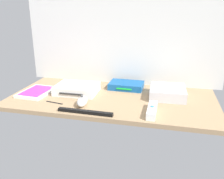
{
  "coord_description": "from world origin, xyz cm",
  "views": [
    {
      "loc": [
        26.01,
        -108.29,
        42.32
      ],
      "look_at": [
        0.0,
        0.0,
        4.0
      ],
      "focal_mm": 38.77,
      "sensor_mm": 36.0,
      "label": 1
    }
  ],
  "objects_px": {
    "game_console": "(77,89)",
    "sensor_bar": "(85,112)",
    "remote_nunchuk": "(82,101)",
    "remote_wand": "(152,110)",
    "mini_computer": "(168,92)",
    "stylus_pen": "(54,102)",
    "game_case": "(37,92)",
    "network_router": "(126,85)"
  },
  "relations": [
    {
      "from": "game_console",
      "to": "sensor_bar",
      "type": "height_order",
      "value": "game_console"
    },
    {
      "from": "remote_nunchuk",
      "to": "sensor_bar",
      "type": "bearing_deg",
      "value": -69.59
    },
    {
      "from": "remote_wand",
      "to": "mini_computer",
      "type": "bearing_deg",
      "value": 74.93
    },
    {
      "from": "stylus_pen",
      "to": "game_case",
      "type": "bearing_deg",
      "value": 146.23
    },
    {
      "from": "sensor_bar",
      "to": "stylus_pen",
      "type": "relative_size",
      "value": 2.67
    },
    {
      "from": "mini_computer",
      "to": "remote_wand",
      "type": "relative_size",
      "value": 1.19
    },
    {
      "from": "remote_nunchuk",
      "to": "mini_computer",
      "type": "bearing_deg",
      "value": 20.83
    },
    {
      "from": "game_case",
      "to": "sensor_bar",
      "type": "bearing_deg",
      "value": -24.68
    },
    {
      "from": "mini_computer",
      "to": "network_router",
      "type": "relative_size",
      "value": 0.97
    },
    {
      "from": "remote_nunchuk",
      "to": "stylus_pen",
      "type": "xyz_separation_m",
      "value": [
        -0.14,
        -0.0,
        -0.02
      ]
    },
    {
      "from": "game_console",
      "to": "mini_computer",
      "type": "height_order",
      "value": "mini_computer"
    },
    {
      "from": "game_case",
      "to": "remote_nunchuk",
      "type": "relative_size",
      "value": 1.9
    },
    {
      "from": "mini_computer",
      "to": "game_case",
      "type": "xyz_separation_m",
      "value": [
        -0.65,
        -0.1,
        -0.02
      ]
    },
    {
      "from": "network_router",
      "to": "remote_nunchuk",
      "type": "relative_size",
      "value": 1.75
    },
    {
      "from": "mini_computer",
      "to": "network_router",
      "type": "distance_m",
      "value": 0.24
    },
    {
      "from": "network_router",
      "to": "remote_wand",
      "type": "bearing_deg",
      "value": -59.99
    },
    {
      "from": "network_router",
      "to": "stylus_pen",
      "type": "relative_size",
      "value": 2.03
    },
    {
      "from": "game_case",
      "to": "remote_wand",
      "type": "distance_m",
      "value": 0.61
    },
    {
      "from": "game_case",
      "to": "sensor_bar",
      "type": "height_order",
      "value": "game_case"
    },
    {
      "from": "game_case",
      "to": "sensor_bar",
      "type": "relative_size",
      "value": 0.83
    },
    {
      "from": "game_console",
      "to": "stylus_pen",
      "type": "bearing_deg",
      "value": -109.21
    },
    {
      "from": "game_console",
      "to": "sensor_bar",
      "type": "distance_m",
      "value": 0.27
    },
    {
      "from": "remote_nunchuk",
      "to": "remote_wand",
      "type": "bearing_deg",
      "value": -9.81
    },
    {
      "from": "sensor_bar",
      "to": "game_case",
      "type": "bearing_deg",
      "value": 152.73
    },
    {
      "from": "mini_computer",
      "to": "stylus_pen",
      "type": "bearing_deg",
      "value": -158.71
    },
    {
      "from": "game_case",
      "to": "stylus_pen",
      "type": "xyz_separation_m",
      "value": [
        0.15,
        -0.1,
        -0.0
      ]
    },
    {
      "from": "game_console",
      "to": "game_case",
      "type": "xyz_separation_m",
      "value": [
        -0.2,
        -0.06,
        -0.01
      ]
    },
    {
      "from": "mini_computer",
      "to": "stylus_pen",
      "type": "distance_m",
      "value": 0.54
    },
    {
      "from": "sensor_bar",
      "to": "network_router",
      "type": "bearing_deg",
      "value": 74.58
    },
    {
      "from": "stylus_pen",
      "to": "sensor_bar",
      "type": "bearing_deg",
      "value": -23.71
    },
    {
      "from": "game_console",
      "to": "remote_wand",
      "type": "xyz_separation_m",
      "value": [
        0.4,
        -0.17,
        -0.01
      ]
    },
    {
      "from": "remote_wand",
      "to": "stylus_pen",
      "type": "height_order",
      "value": "remote_wand"
    },
    {
      "from": "remote_wand",
      "to": "game_case",
      "type": "bearing_deg",
      "value": 169.59
    },
    {
      "from": "remote_wand",
      "to": "sensor_bar",
      "type": "distance_m",
      "value": 0.28
    },
    {
      "from": "game_case",
      "to": "mini_computer",
      "type": "bearing_deg",
      "value": 12.47
    },
    {
      "from": "mini_computer",
      "to": "game_case",
      "type": "distance_m",
      "value": 0.66
    },
    {
      "from": "game_case",
      "to": "stylus_pen",
      "type": "distance_m",
      "value": 0.18
    },
    {
      "from": "remote_wand",
      "to": "stylus_pen",
      "type": "bearing_deg",
      "value": 178.48
    },
    {
      "from": "stylus_pen",
      "to": "remote_wand",
      "type": "bearing_deg",
      "value": -1.72
    },
    {
      "from": "game_console",
      "to": "game_case",
      "type": "height_order",
      "value": "game_console"
    },
    {
      "from": "mini_computer",
      "to": "stylus_pen",
      "type": "height_order",
      "value": "mini_computer"
    },
    {
      "from": "sensor_bar",
      "to": "stylus_pen",
      "type": "bearing_deg",
      "value": 157.52
    }
  ]
}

